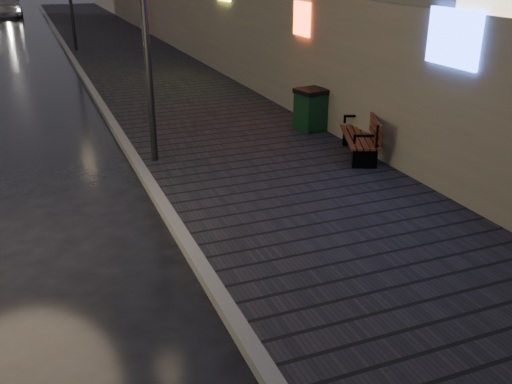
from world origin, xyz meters
TOP-DOWN VIEW (x-y plane):
  - ground at (0.00, 0.00)m, footprint 120.00×120.00m
  - sidewalk at (3.90, 21.00)m, footprint 4.60×58.00m
  - curb at (1.50, 21.00)m, footprint 0.20×58.00m
  - bench at (5.91, 4.62)m, footprint 1.24×1.86m
  - trash_bin at (5.80, 6.77)m, footprint 0.76×0.76m
  - car_far at (-1.00, 41.23)m, footprint 2.16×4.69m

SIDE VIEW (x-z plane):
  - ground at x=0.00m, z-range 0.00..0.00m
  - sidewalk at x=3.90m, z-range 0.00..0.15m
  - curb at x=1.50m, z-range 0.00..0.15m
  - bench at x=5.91m, z-range 0.15..1.05m
  - trash_bin at x=5.80m, z-range 0.16..1.15m
  - car_far at x=-1.00m, z-range 0.00..1.56m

